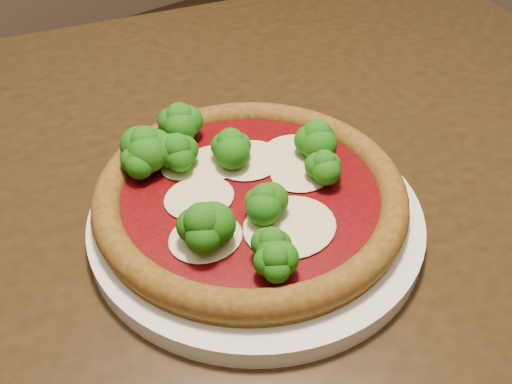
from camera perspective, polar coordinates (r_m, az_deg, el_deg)
dining_table at (r=0.64m, az=-0.38°, el=-5.81°), size 1.26×1.13×0.75m
plate at (r=0.52m, az=-0.00°, el=-2.59°), size 0.30×0.30×0.02m
pizza at (r=0.51m, az=-1.14°, el=0.37°), size 0.28×0.28×0.06m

